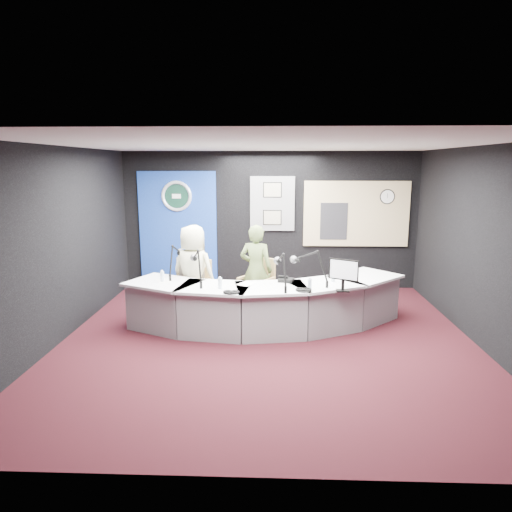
{
  "coord_description": "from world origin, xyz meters",
  "views": [
    {
      "loc": [
        0.07,
        -6.32,
        2.54
      ],
      "look_at": [
        -0.2,
        0.8,
        1.1
      ],
      "focal_mm": 32.0,
      "sensor_mm": 36.0,
      "label": 1
    }
  ],
  "objects_px": {
    "armchair_left": "(194,290)",
    "person_woman": "(256,270)",
    "person_man": "(193,272)",
    "armchair_right": "(256,286)",
    "broadcast_desk": "(265,304)"
  },
  "relations": [
    {
      "from": "armchair_right",
      "to": "person_woman",
      "type": "bearing_deg",
      "value": 0.0
    },
    {
      "from": "armchair_right",
      "to": "broadcast_desk",
      "type": "bearing_deg",
      "value": -42.58
    },
    {
      "from": "armchair_left",
      "to": "armchair_right",
      "type": "bearing_deg",
      "value": 24.53
    },
    {
      "from": "broadcast_desk",
      "to": "armchair_right",
      "type": "xyz_separation_m",
      "value": [
        -0.16,
        0.65,
        0.12
      ]
    },
    {
      "from": "broadcast_desk",
      "to": "armchair_right",
      "type": "bearing_deg",
      "value": 104.16
    },
    {
      "from": "armchair_left",
      "to": "armchair_right",
      "type": "height_order",
      "value": "armchair_right"
    },
    {
      "from": "armchair_left",
      "to": "person_man",
      "type": "height_order",
      "value": "person_man"
    },
    {
      "from": "broadcast_desk",
      "to": "person_man",
      "type": "bearing_deg",
      "value": 159.86
    },
    {
      "from": "broadcast_desk",
      "to": "armchair_left",
      "type": "bearing_deg",
      "value": 159.86
    },
    {
      "from": "broadcast_desk",
      "to": "armchair_left",
      "type": "relative_size",
      "value": 4.79
    },
    {
      "from": "person_man",
      "to": "person_woman",
      "type": "distance_m",
      "value": 1.06
    },
    {
      "from": "person_man",
      "to": "person_woman",
      "type": "relative_size",
      "value": 1.01
    },
    {
      "from": "armchair_right",
      "to": "person_woman",
      "type": "height_order",
      "value": "person_woman"
    },
    {
      "from": "armchair_right",
      "to": "armchair_left",
      "type": "bearing_deg",
      "value": -135.35
    },
    {
      "from": "armchair_left",
      "to": "person_woman",
      "type": "bearing_deg",
      "value": 24.53
    }
  ]
}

